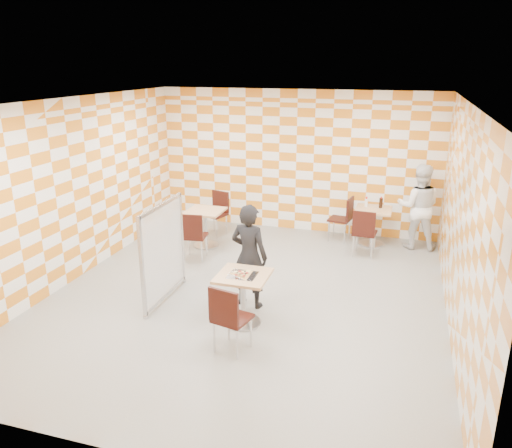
{
  "coord_description": "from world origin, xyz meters",
  "views": [
    {
      "loc": [
        2.2,
        -6.79,
        3.54
      ],
      "look_at": [
        0.1,
        0.2,
        1.15
      ],
      "focal_mm": 35.0,
      "sensor_mm": 36.0,
      "label": 1
    }
  ],
  "objects_px": {
    "chair_second_front": "(364,230)",
    "man_dark": "(249,256)",
    "chair_empty_far": "(218,209)",
    "partition": "(163,252)",
    "main_table": "(243,291)",
    "empty_table": "(205,222)",
    "second_table": "(373,220)",
    "man_white": "(418,207)",
    "chair_empty_near": "(193,233)",
    "sport_bottle": "(366,202)",
    "chair_second_side": "(344,216)",
    "chair_main_front": "(228,315)",
    "soda_bottle": "(381,203)"
  },
  "relations": [
    {
      "from": "second_table",
      "to": "empty_table",
      "type": "xyz_separation_m",
      "value": [
        -3.17,
        -1.05,
        0.0
      ]
    },
    {
      "from": "chair_second_side",
      "to": "soda_bottle",
      "type": "height_order",
      "value": "soda_bottle"
    },
    {
      "from": "chair_main_front",
      "to": "soda_bottle",
      "type": "bearing_deg",
      "value": 71.64
    },
    {
      "from": "second_table",
      "to": "empty_table",
      "type": "bearing_deg",
      "value": -161.62
    },
    {
      "from": "chair_empty_near",
      "to": "soda_bottle",
      "type": "relative_size",
      "value": 4.02
    },
    {
      "from": "main_table",
      "to": "empty_table",
      "type": "bearing_deg",
      "value": 121.64
    },
    {
      "from": "chair_main_front",
      "to": "man_dark",
      "type": "bearing_deg",
      "value": 96.35
    },
    {
      "from": "man_white",
      "to": "partition",
      "type": "bearing_deg",
      "value": 42.02
    },
    {
      "from": "main_table",
      "to": "man_white",
      "type": "height_order",
      "value": "man_white"
    },
    {
      "from": "chair_empty_far",
      "to": "man_white",
      "type": "relative_size",
      "value": 0.55
    },
    {
      "from": "chair_main_front",
      "to": "sport_bottle",
      "type": "xyz_separation_m",
      "value": [
        1.27,
        4.69,
        0.29
      ]
    },
    {
      "from": "main_table",
      "to": "chair_empty_near",
      "type": "xyz_separation_m",
      "value": [
        -1.61,
        1.96,
        0.04
      ]
    },
    {
      "from": "chair_empty_far",
      "to": "partition",
      "type": "distance_m",
      "value": 3.16
    },
    {
      "from": "chair_second_front",
      "to": "man_dark",
      "type": "distance_m",
      "value": 2.9
    },
    {
      "from": "main_table",
      "to": "chair_empty_near",
      "type": "relative_size",
      "value": 0.81
    },
    {
      "from": "partition",
      "to": "soda_bottle",
      "type": "height_order",
      "value": "partition"
    },
    {
      "from": "second_table",
      "to": "partition",
      "type": "relative_size",
      "value": 0.48
    },
    {
      "from": "second_table",
      "to": "man_white",
      "type": "bearing_deg",
      "value": 5.48
    },
    {
      "from": "man_white",
      "to": "chair_main_front",
      "type": "bearing_deg",
      "value": 62.79
    },
    {
      "from": "chair_empty_far",
      "to": "chair_empty_near",
      "type": "bearing_deg",
      "value": -85.82
    },
    {
      "from": "second_table",
      "to": "chair_empty_near",
      "type": "xyz_separation_m",
      "value": [
        -3.09,
        -1.84,
        0.04
      ]
    },
    {
      "from": "main_table",
      "to": "chair_empty_far",
      "type": "bearing_deg",
      "value": 116.14
    },
    {
      "from": "chair_second_front",
      "to": "man_dark",
      "type": "xyz_separation_m",
      "value": [
        -1.47,
        -2.49,
        0.25
      ]
    },
    {
      "from": "chair_empty_near",
      "to": "chair_empty_far",
      "type": "bearing_deg",
      "value": 94.18
    },
    {
      "from": "second_table",
      "to": "chair_second_front",
      "type": "relative_size",
      "value": 0.81
    },
    {
      "from": "chair_empty_near",
      "to": "partition",
      "type": "distance_m",
      "value": 1.62
    },
    {
      "from": "chair_second_front",
      "to": "chair_second_side",
      "type": "height_order",
      "value": "same"
    },
    {
      "from": "empty_table",
      "to": "chair_empty_far",
      "type": "xyz_separation_m",
      "value": [
        -0.03,
        0.77,
        0.04
      ]
    },
    {
      "from": "chair_empty_near",
      "to": "man_dark",
      "type": "relative_size",
      "value": 0.58
    },
    {
      "from": "chair_main_front",
      "to": "chair_second_side",
      "type": "height_order",
      "value": "same"
    },
    {
      "from": "man_white",
      "to": "second_table",
      "type": "bearing_deg",
      "value": 4.29
    },
    {
      "from": "second_table",
      "to": "partition",
      "type": "distance_m",
      "value": 4.48
    },
    {
      "from": "empty_table",
      "to": "chair_second_side",
      "type": "height_order",
      "value": "chair_second_side"
    },
    {
      "from": "chair_second_front",
      "to": "chair_second_side",
      "type": "xyz_separation_m",
      "value": [
        -0.47,
        0.79,
        0.0
      ]
    },
    {
      "from": "sport_bottle",
      "to": "soda_bottle",
      "type": "height_order",
      "value": "soda_bottle"
    },
    {
      "from": "empty_table",
      "to": "chair_second_front",
      "type": "bearing_deg",
      "value": 5.83
    },
    {
      "from": "main_table",
      "to": "chair_second_side",
      "type": "xyz_separation_m",
      "value": [
        0.91,
        3.84,
        0.04
      ]
    },
    {
      "from": "second_table",
      "to": "main_table",
      "type": "bearing_deg",
      "value": -111.39
    },
    {
      "from": "chair_empty_near",
      "to": "sport_bottle",
      "type": "bearing_deg",
      "value": 33.81
    },
    {
      "from": "main_table",
      "to": "man_dark",
      "type": "xyz_separation_m",
      "value": [
        -0.09,
        0.56,
        0.29
      ]
    },
    {
      "from": "man_white",
      "to": "chair_second_front",
      "type": "bearing_deg",
      "value": 39.74
    },
    {
      "from": "man_dark",
      "to": "sport_bottle",
      "type": "bearing_deg",
      "value": -102.36
    },
    {
      "from": "chair_second_front",
      "to": "soda_bottle",
      "type": "height_order",
      "value": "soda_bottle"
    },
    {
      "from": "soda_bottle",
      "to": "empty_table",
      "type": "bearing_deg",
      "value": -160.58
    },
    {
      "from": "empty_table",
      "to": "chair_empty_near",
      "type": "bearing_deg",
      "value": -84.11
    },
    {
      "from": "chair_main_front",
      "to": "chair_second_front",
      "type": "bearing_deg",
      "value": 70.95
    },
    {
      "from": "second_table",
      "to": "soda_bottle",
      "type": "relative_size",
      "value": 3.26
    },
    {
      "from": "man_dark",
      "to": "chair_empty_far",
      "type": "bearing_deg",
      "value": -50.49
    },
    {
      "from": "second_table",
      "to": "sport_bottle",
      "type": "distance_m",
      "value": 0.39
    },
    {
      "from": "man_dark",
      "to": "sport_bottle",
      "type": "relative_size",
      "value": 7.97
    }
  ]
}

